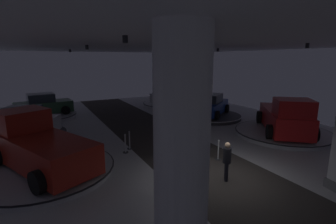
{
  "coord_description": "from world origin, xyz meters",
  "views": [
    {
      "loc": [
        -6.32,
        -7.35,
        4.76
      ],
      "look_at": [
        0.94,
        6.51,
        1.4
      ],
      "focal_mm": 26.64,
      "sensor_mm": 36.0,
      "label": 1
    }
  ],
  "objects_px": {
    "visitor_walking_far": "(161,140)",
    "pickup_truck_mid_left": "(39,145)",
    "display_platform_mid_right": "(283,133)",
    "pickup_truck_mid_right": "(285,118)",
    "visitor_walking_near": "(227,159)",
    "display_car_far_left": "(21,122)",
    "display_car_far_right": "(211,105)",
    "display_platform_far_left": "(22,136)",
    "display_platform_deep_left": "(45,116)",
    "display_car_deep_right": "(170,95)",
    "column_left": "(182,153)",
    "display_platform_deep_right": "(170,104)",
    "display_platform_mid_left": "(46,170)",
    "display_platform_far_right": "(210,116)",
    "display_car_deep_left": "(43,105)"
  },
  "relations": [
    {
      "from": "pickup_truck_mid_left",
      "to": "display_platform_far_right",
      "type": "bearing_deg",
      "value": 20.35
    },
    {
      "from": "display_car_far_right",
      "to": "display_platform_deep_right",
      "type": "relative_size",
      "value": 0.8
    },
    {
      "from": "display_platform_deep_right",
      "to": "visitor_walking_near",
      "type": "height_order",
      "value": "visitor_walking_near"
    },
    {
      "from": "pickup_truck_mid_left",
      "to": "visitor_walking_far",
      "type": "distance_m",
      "value": 5.33
    },
    {
      "from": "display_platform_far_right",
      "to": "display_platform_mid_left",
      "type": "xyz_separation_m",
      "value": [
        -12.33,
        -4.92,
        -0.02
      ]
    },
    {
      "from": "display_platform_mid_right",
      "to": "visitor_walking_far",
      "type": "xyz_separation_m",
      "value": [
        -8.43,
        0.32,
        0.75
      ]
    },
    {
      "from": "pickup_truck_mid_right",
      "to": "visitor_walking_far",
      "type": "height_order",
      "value": "pickup_truck_mid_right"
    },
    {
      "from": "display_car_far_left",
      "to": "visitor_walking_far",
      "type": "relative_size",
      "value": 2.87
    },
    {
      "from": "pickup_truck_mid_left",
      "to": "visitor_walking_near",
      "type": "relative_size",
      "value": 3.58
    },
    {
      "from": "column_left",
      "to": "pickup_truck_mid_left",
      "type": "relative_size",
      "value": 0.97
    },
    {
      "from": "display_car_deep_right",
      "to": "display_platform_deep_right",
      "type": "bearing_deg",
      "value": -159.8
    },
    {
      "from": "pickup_truck_mid_left",
      "to": "visitor_walking_far",
      "type": "relative_size",
      "value": 3.58
    },
    {
      "from": "display_platform_deep_left",
      "to": "display_car_deep_right",
      "type": "relative_size",
      "value": 1.06
    },
    {
      "from": "display_platform_mid_left",
      "to": "pickup_truck_mid_left",
      "type": "height_order",
      "value": "pickup_truck_mid_left"
    },
    {
      "from": "display_platform_far_left",
      "to": "display_car_far_left",
      "type": "relative_size",
      "value": 1.13
    },
    {
      "from": "display_platform_mid_left",
      "to": "display_platform_deep_left",
      "type": "xyz_separation_m",
      "value": [
        0.33,
        11.01,
        0.04
      ]
    },
    {
      "from": "display_platform_mid_left",
      "to": "display_car_deep_left",
      "type": "xyz_separation_m",
      "value": [
        0.3,
        11.0,
        0.96
      ]
    },
    {
      "from": "display_car_far_left",
      "to": "display_platform_deep_left",
      "type": "relative_size",
      "value": 0.94
    },
    {
      "from": "display_platform_mid_right",
      "to": "display_platform_far_left",
      "type": "bearing_deg",
      "value": 154.76
    },
    {
      "from": "pickup_truck_mid_left",
      "to": "display_car_deep_left",
      "type": "relative_size",
      "value": 1.3
    },
    {
      "from": "column_left",
      "to": "display_platform_mid_left",
      "type": "distance_m",
      "value": 7.65
    },
    {
      "from": "display_car_far_left",
      "to": "display_car_far_right",
      "type": "bearing_deg",
      "value": -4.17
    },
    {
      "from": "display_car_deep_right",
      "to": "display_platform_mid_right",
      "type": "distance_m",
      "value": 12.59
    },
    {
      "from": "display_platform_mid_right",
      "to": "pickup_truck_mid_right",
      "type": "height_order",
      "value": "pickup_truck_mid_right"
    },
    {
      "from": "display_platform_far_right",
      "to": "display_car_far_right",
      "type": "bearing_deg",
      "value": -144.93
    },
    {
      "from": "pickup_truck_mid_left",
      "to": "display_platform_mid_right",
      "type": "height_order",
      "value": "pickup_truck_mid_left"
    },
    {
      "from": "display_platform_deep_left",
      "to": "display_platform_deep_right",
      "type": "height_order",
      "value": "display_platform_deep_left"
    },
    {
      "from": "pickup_truck_mid_right",
      "to": "visitor_walking_near",
      "type": "distance_m",
      "value": 7.51
    },
    {
      "from": "display_car_far_left",
      "to": "visitor_walking_far",
      "type": "bearing_deg",
      "value": -46.83
    },
    {
      "from": "visitor_walking_far",
      "to": "pickup_truck_mid_left",
      "type": "bearing_deg",
      "value": 169.38
    },
    {
      "from": "display_car_far_left",
      "to": "pickup_truck_mid_left",
      "type": "distance_m",
      "value": 5.66
    },
    {
      "from": "display_car_far_right",
      "to": "pickup_truck_mid_right",
      "type": "relative_size",
      "value": 0.82
    },
    {
      "from": "display_car_far_right",
      "to": "display_car_deep_right",
      "type": "bearing_deg",
      "value": 91.33
    },
    {
      "from": "visitor_walking_near",
      "to": "pickup_truck_mid_left",
      "type": "bearing_deg",
      "value": 146.38
    },
    {
      "from": "display_car_far_left",
      "to": "pickup_truck_mid_right",
      "type": "bearing_deg",
      "value": -26.36
    },
    {
      "from": "pickup_truck_mid_left",
      "to": "visitor_walking_far",
      "type": "height_order",
      "value": "pickup_truck_mid_left"
    },
    {
      "from": "display_platform_far_left",
      "to": "visitor_walking_far",
      "type": "height_order",
      "value": "visitor_walking_far"
    },
    {
      "from": "display_platform_deep_right",
      "to": "display_car_deep_right",
      "type": "height_order",
      "value": "display_car_deep_right"
    },
    {
      "from": "visitor_walking_near",
      "to": "visitor_walking_far",
      "type": "bearing_deg",
      "value": 110.63
    },
    {
      "from": "display_platform_far_right",
      "to": "display_car_far_left",
      "type": "bearing_deg",
      "value": 175.91
    },
    {
      "from": "display_platform_far_left",
      "to": "display_platform_deep_right",
      "type": "xyz_separation_m",
      "value": [
        13.21,
        5.58,
        0.03
      ]
    },
    {
      "from": "visitor_walking_far",
      "to": "column_left",
      "type": "bearing_deg",
      "value": -111.97
    },
    {
      "from": "display_car_far_right",
      "to": "pickup_truck_mid_right",
      "type": "height_order",
      "value": "pickup_truck_mid_right"
    },
    {
      "from": "column_left",
      "to": "display_car_deep_right",
      "type": "relative_size",
      "value": 1.21
    },
    {
      "from": "column_left",
      "to": "pickup_truck_mid_right",
      "type": "bearing_deg",
      "value": 26.95
    },
    {
      "from": "pickup_truck_mid_left",
      "to": "display_platform_deep_right",
      "type": "bearing_deg",
      "value": 42.35
    },
    {
      "from": "column_left",
      "to": "display_car_far_right",
      "type": "xyz_separation_m",
      "value": [
        9.62,
        11.57,
        -1.7
      ]
    },
    {
      "from": "pickup_truck_mid_left",
      "to": "pickup_truck_mid_right",
      "type": "xyz_separation_m",
      "value": [
        13.46,
        -1.55,
        0.03
      ]
    },
    {
      "from": "pickup_truck_mid_left",
      "to": "display_car_deep_right",
      "type": "xyz_separation_m",
      "value": [
        12.29,
        11.18,
        -0.13
      ]
    },
    {
      "from": "display_platform_deep_left",
      "to": "display_car_deep_right",
      "type": "height_order",
      "value": "display_car_deep_right"
    }
  ]
}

